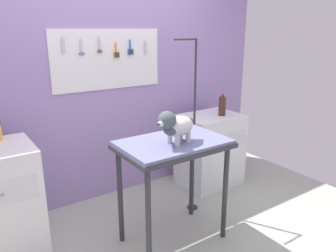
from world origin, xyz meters
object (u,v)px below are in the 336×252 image
dog (175,125)px  cabinet_right (210,150)px  soda_bottle (222,105)px  grooming_table (173,153)px  grooming_arm (193,135)px

dog → cabinet_right: size_ratio=0.46×
cabinet_right → soda_bottle: size_ratio=3.38×
cabinet_right → soda_bottle: 0.55m
dog → soda_bottle: dog is taller
grooming_table → cabinet_right: grooming_table is taller
grooming_arm → dog: grooming_arm is taller
grooming_table → cabinet_right: size_ratio=1.09×
cabinet_right → grooming_table: bearing=-146.4°
dog → grooming_table: bearing=65.6°
grooming_arm → dog: (-0.49, -0.38, 0.27)m
grooming_arm → cabinet_right: size_ratio=2.03×
soda_bottle → cabinet_right: bearing=140.0°
grooming_table → soda_bottle: bearing=28.3°
grooming_arm → cabinet_right: (0.54, 0.35, -0.38)m
grooming_arm → cabinet_right: bearing=33.0°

